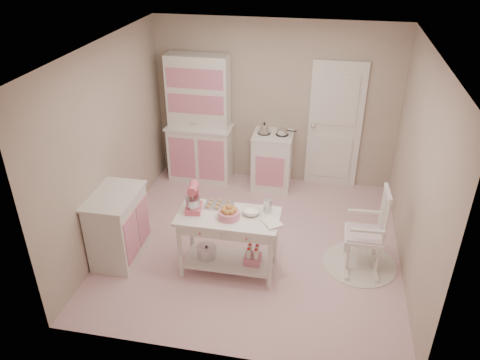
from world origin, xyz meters
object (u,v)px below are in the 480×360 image
(stove, at_px, (272,160))
(base_cabinet, at_px, (118,226))
(hutch, at_px, (199,120))
(bread_basket, at_px, (229,215))
(rocking_chair, at_px, (365,228))
(stand_mixer, at_px, (193,198))
(work_table, at_px, (229,243))

(stove, distance_m, base_cabinet, 2.75)
(hutch, xyz_separation_m, bread_basket, (0.98, -2.30, -0.19))
(base_cabinet, bearing_deg, rocking_chair, 7.77)
(hutch, xyz_separation_m, base_cabinet, (-0.45, -2.25, -0.58))
(base_cabinet, bearing_deg, hutch, 78.68)
(stand_mixer, bearing_deg, hutch, 96.49)
(bread_basket, bearing_deg, base_cabinet, 178.25)
(stove, height_order, work_table, stove)
(stove, relative_size, rocking_chair, 0.84)
(rocking_chair, height_order, work_table, rocking_chair)
(hutch, xyz_separation_m, rocking_chair, (2.57, -1.84, -0.49))
(stove, bearing_deg, stand_mixer, -106.76)
(bread_basket, bearing_deg, hutch, 113.19)
(rocking_chair, relative_size, work_table, 0.92)
(rocking_chair, distance_m, stand_mixer, 2.10)
(stove, bearing_deg, hutch, 177.61)
(stove, height_order, bread_basket, stove)
(rocking_chair, bearing_deg, base_cabinet, -175.31)
(hutch, height_order, stove, hutch)
(stove, relative_size, stand_mixer, 2.71)
(rocking_chair, height_order, stand_mixer, stand_mixer)
(stand_mixer, height_order, bread_basket, stand_mixer)
(stove, height_order, base_cabinet, same)
(hutch, relative_size, stand_mixer, 6.12)
(rocking_chair, height_order, bread_basket, rocking_chair)
(base_cabinet, relative_size, stand_mixer, 2.71)
(work_table, xyz_separation_m, bread_basket, (0.02, -0.05, 0.45))
(hutch, bearing_deg, stove, -2.39)
(stove, distance_m, stand_mixer, 2.33)
(stove, bearing_deg, work_table, -96.12)
(stove, xyz_separation_m, rocking_chair, (1.37, -1.79, 0.09))
(stove, bearing_deg, bread_basket, -95.48)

